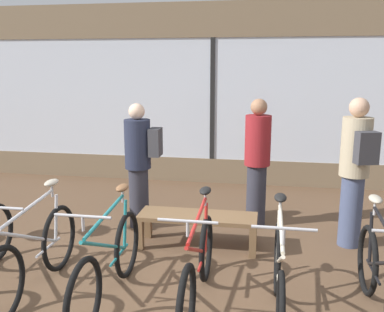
# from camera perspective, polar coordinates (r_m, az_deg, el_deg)

# --- Properties ---
(ground_plane) EXTENTS (24.00, 24.00, 0.00)m
(ground_plane) POSITION_cam_1_polar(r_m,az_deg,el_deg) (4.28, -4.61, -18.00)
(ground_plane) COLOR brown
(shop_back_wall) EXTENTS (12.00, 0.08, 3.20)m
(shop_back_wall) POSITION_cam_1_polar(r_m,az_deg,el_deg) (7.69, 2.77, 8.34)
(shop_back_wall) COLOR #7A664C
(shop_back_wall) RESTS_ON ground_plane
(bicycle_left) EXTENTS (0.46, 1.73, 1.03)m
(bicycle_left) POSITION_cam_1_polar(r_m,az_deg,el_deg) (4.40, -20.32, -12.28)
(bicycle_left) COLOR black
(bicycle_left) RESTS_ON ground_plane
(bicycle_center_left) EXTENTS (0.46, 1.74, 1.02)m
(bicycle_center_left) POSITION_cam_1_polar(r_m,az_deg,el_deg) (4.07, -11.03, -13.91)
(bicycle_center_left) COLOR black
(bicycle_center_left) RESTS_ON ground_plane
(bicycle_center_right) EXTENTS (0.46, 1.74, 1.01)m
(bicycle_center_right) POSITION_cam_1_polar(r_m,az_deg,el_deg) (3.93, 0.78, -14.78)
(bicycle_center_right) COLOR black
(bicycle_center_right) RESTS_ON ground_plane
(bicycle_right) EXTENTS (0.46, 1.68, 1.03)m
(bicycle_right) POSITION_cam_1_polar(r_m,az_deg,el_deg) (3.80, 11.49, -15.73)
(bicycle_right) COLOR black
(bicycle_right) RESTS_ON ground_plane
(bicycle_far_right) EXTENTS (0.46, 1.70, 1.02)m
(bicycle_far_right) POSITION_cam_1_polar(r_m,az_deg,el_deg) (4.03, 23.92, -15.14)
(bicycle_far_right) COLOR black
(bicycle_far_right) RESTS_ON ground_plane
(display_bench) EXTENTS (1.40, 0.44, 0.41)m
(display_bench) POSITION_cam_1_polar(r_m,az_deg,el_deg) (5.13, 0.75, -8.57)
(display_bench) COLOR brown
(display_bench) RESTS_ON ground_plane
(customer_near_rack) EXTENTS (0.35, 0.35, 1.71)m
(customer_near_rack) POSITION_cam_1_polar(r_m,az_deg,el_deg) (5.73, 8.69, -0.54)
(customer_near_rack) COLOR #2D2D38
(customer_near_rack) RESTS_ON ground_plane
(customer_by_window) EXTENTS (0.48, 0.34, 1.66)m
(customer_by_window) POSITION_cam_1_polar(r_m,az_deg,el_deg) (5.65, -7.03, -0.76)
(customer_by_window) COLOR #2D2D38
(customer_by_window) RESTS_ON ground_plane
(customer_mid_floor) EXTENTS (0.42, 0.54, 1.78)m
(customer_mid_floor) POSITION_cam_1_polar(r_m,az_deg,el_deg) (5.32, 20.90, -1.52)
(customer_mid_floor) COLOR #424C6B
(customer_mid_floor) RESTS_ON ground_plane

